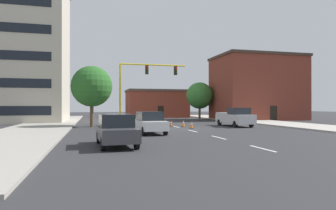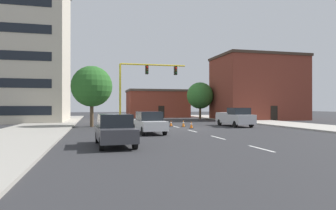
% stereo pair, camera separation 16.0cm
% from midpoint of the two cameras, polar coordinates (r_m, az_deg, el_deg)
% --- Properties ---
extents(ground_plane, '(160.00, 160.00, 0.00)m').
position_cam_midpoint_polar(ground_plane, '(28.95, 2.95, -4.50)').
color(ground_plane, '#2D2D30').
extents(sidewalk_left, '(6.00, 56.00, 0.14)m').
position_cam_midpoint_polar(sidewalk_left, '(36.06, -21.95, -3.52)').
color(sidewalk_left, '#9E998E').
rests_on(sidewalk_left, ground_plane).
extents(sidewalk_right, '(6.00, 56.00, 0.14)m').
position_cam_midpoint_polar(sidewalk_right, '(41.81, 17.55, -3.06)').
color(sidewalk_right, '#B2ADA3').
rests_on(sidewalk_right, ground_plane).
extents(lane_stripe_seg_0, '(0.16, 2.40, 0.01)m').
position_cam_midpoint_polar(lane_stripe_seg_0, '(16.14, 17.62, -7.94)').
color(lane_stripe_seg_0, silver).
rests_on(lane_stripe_seg_0, ground_plane).
extents(lane_stripe_seg_1, '(0.16, 2.40, 0.01)m').
position_cam_midpoint_polar(lane_stripe_seg_1, '(20.99, 9.71, -6.14)').
color(lane_stripe_seg_1, silver).
rests_on(lane_stripe_seg_1, ground_plane).
extents(lane_stripe_seg_2, '(0.16, 2.40, 0.01)m').
position_cam_midpoint_polar(lane_stripe_seg_2, '(26.10, 4.86, -4.96)').
color(lane_stripe_seg_2, silver).
rests_on(lane_stripe_seg_2, ground_plane).
extents(lane_stripe_seg_3, '(0.16, 2.40, 0.01)m').
position_cam_midpoint_polar(lane_stripe_seg_3, '(31.35, 1.62, -4.16)').
color(lane_stripe_seg_3, silver).
rests_on(lane_stripe_seg_3, ground_plane).
extents(lane_stripe_seg_4, '(0.16, 2.40, 0.01)m').
position_cam_midpoint_polar(lane_stripe_seg_4, '(36.67, -0.68, -3.58)').
color(lane_stripe_seg_4, silver).
rests_on(lane_stripe_seg_4, ground_plane).
extents(lane_stripe_seg_5, '(0.16, 2.40, 0.01)m').
position_cam_midpoint_polar(lane_stripe_seg_5, '(42.03, -2.39, -3.14)').
color(lane_stripe_seg_5, silver).
rests_on(lane_stripe_seg_5, ground_plane).
extents(building_tall_left, '(13.42, 13.35, 19.75)m').
position_cam_midpoint_polar(building_tall_left, '(46.38, -26.79, 9.40)').
color(building_tall_left, beige).
rests_on(building_tall_left, ground_plane).
extents(building_brick_center, '(11.50, 7.53, 5.25)m').
position_cam_midpoint_polar(building_brick_center, '(57.45, -1.99, 0.28)').
color(building_brick_center, brown).
rests_on(building_brick_center, ground_plane).
extents(building_row_right, '(13.26, 9.19, 10.10)m').
position_cam_midpoint_polar(building_row_right, '(49.71, 16.84, 3.15)').
color(building_row_right, brown).
rests_on(building_row_right, ground_plane).
extents(traffic_signal_gantry, '(8.23, 1.20, 6.83)m').
position_cam_midpoint_polar(traffic_signal_gantry, '(32.81, -7.23, -0.16)').
color(traffic_signal_gantry, yellow).
rests_on(traffic_signal_gantry, ground_plane).
extents(tree_right_far, '(4.34, 4.34, 6.05)m').
position_cam_midpoint_polar(tree_right_far, '(49.13, 6.24, 1.80)').
color(tree_right_far, brown).
rests_on(tree_right_far, ground_plane).
extents(tree_left_near, '(4.23, 4.23, 6.34)m').
position_cam_midpoint_polar(tree_left_near, '(32.00, -14.21, 3.45)').
color(tree_left_near, brown).
rests_on(tree_left_near, ground_plane).
extents(pickup_truck_silver, '(2.13, 5.45, 1.99)m').
position_cam_midpoint_polar(pickup_truck_silver, '(32.71, 12.80, -2.29)').
color(pickup_truck_silver, '#BCBCC1').
rests_on(pickup_truck_silver, ground_plane).
extents(sedan_dark_gray_near_left, '(2.08, 4.59, 1.74)m').
position_cam_midpoint_polar(sedan_dark_gray_near_left, '(16.57, -9.86, -4.66)').
color(sedan_dark_gray_near_left, '#3D3D42').
rests_on(sedan_dark_gray_near_left, ground_plane).
extents(sedan_white_mid_left, '(2.08, 4.59, 1.74)m').
position_cam_midpoint_polar(sedan_white_mid_left, '(23.60, -3.41, -3.32)').
color(sedan_white_mid_left, white).
rests_on(sedan_white_mid_left, ground_plane).
extents(traffic_cone_roadside_a, '(0.36, 0.36, 0.71)m').
position_cam_midpoint_polar(traffic_cone_roadside_a, '(31.12, 3.10, -3.56)').
color(traffic_cone_roadside_a, black).
rests_on(traffic_cone_roadside_a, ground_plane).
extents(traffic_cone_roadside_b, '(0.36, 0.36, 0.67)m').
position_cam_midpoint_polar(traffic_cone_roadside_b, '(29.18, 4.63, -3.82)').
color(traffic_cone_roadside_b, black).
rests_on(traffic_cone_roadside_b, ground_plane).
extents(traffic_cone_roadside_c, '(0.36, 0.36, 0.63)m').
position_cam_midpoint_polar(traffic_cone_roadside_c, '(32.04, 0.72, -3.53)').
color(traffic_cone_roadside_c, black).
rests_on(traffic_cone_roadside_c, ground_plane).
extents(traffic_cone_roadside_d, '(0.36, 0.36, 0.67)m').
position_cam_midpoint_polar(traffic_cone_roadside_d, '(31.57, -3.70, -3.55)').
color(traffic_cone_roadside_d, black).
rests_on(traffic_cone_roadside_d, ground_plane).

